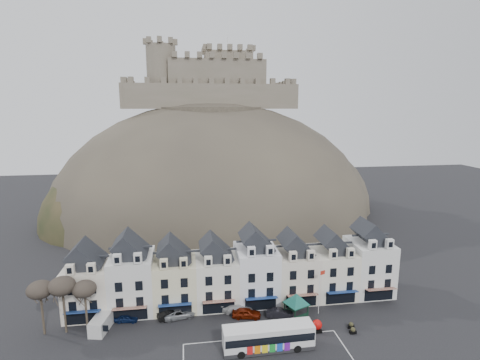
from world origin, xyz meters
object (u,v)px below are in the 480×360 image
Objects in this scene: red_buoy at (317,326)px; car_silver at (179,313)px; car_black at (172,314)px; car_charcoal at (280,313)px; bus at (268,336)px; car_maroon at (246,313)px; white_van at (102,323)px; bus_shelter at (296,299)px; car_white at (237,309)px; flagpole at (320,289)px; car_navy at (126,318)px.

red_buoy is 21.18m from car_silver.
car_black is 1.06× the size of car_charcoal.
bus is 8.37m from car_maroon.
bus_shelter is at bearing 10.59° from white_van.
red_buoy is 0.43× the size of car_charcoal.
car_white is at bearing -101.25° from car_silver.
flagpole reaches higher than car_black.
red_buoy is 6.32m from car_charcoal.
flagpole is 2.08× the size of car_navy.
white_van is (-31.42, 5.08, 0.17)m from red_buoy.
bus is at bearing -157.76° from car_maroon.
white_van is 1.44× the size of car_navy.
flagpole reaches higher than car_navy.
car_silver is (8.07, 0.00, 0.08)m from car_navy.
car_black is (-21.28, 6.76, -0.20)m from red_buoy.
flagpole is at bearing 11.55° from white_van.
bus_shelter is at bearing -86.58° from car_maroon.
red_buoy is at bearing -96.86° from car_navy.
car_charcoal is at bearing -178.59° from flagpole.
white_van is 21.75m from car_maroon.
car_silver is at bearing 149.19° from bus_shelter.
white_van is at bearing 102.75° from car_charcoal.
white_van is 1.14× the size of car_maroon.
red_buoy is 0.51× the size of car_navy.
car_navy is 0.85× the size of car_charcoal.
flagpole is 22.45m from car_silver.
flagpole is 1.78× the size of car_charcoal.
bus_shelter is 5.08m from red_buoy.
bus reaches higher than car_silver.
bus_shelter is 19.66m from car_black.
bus_shelter reaches higher than car_white.
car_silver is 10.52m from car_maroon.
car_charcoal is (-4.48, 4.46, -0.24)m from red_buoy.
white_van is at bearing 79.36° from car_black.
white_van is 26.96m from car_charcoal.
bus is 6.87× the size of red_buoy.
car_silver is 15.77m from car_charcoal.
bus_shelter is at bearing -89.76° from car_white.
car_charcoal is (-6.46, -0.16, -3.56)m from flagpole.
bus is 10.20m from car_white.
car_white is 2.00m from car_maroon.
car_navy is 8.07m from car_silver.
car_white is at bearing 17.02° from white_van.
bus_shelter is 1.28× the size of car_maroon.
car_charcoal is (26.95, -0.62, -0.41)m from white_van.
red_buoy is 0.36× the size of car_white.
red_buoy is 22.32m from car_black.
flagpole is at bearing -74.52° from car_charcoal.
white_van is 10.29m from car_black.
car_charcoal is (5.20, -0.70, -0.08)m from car_maroon.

